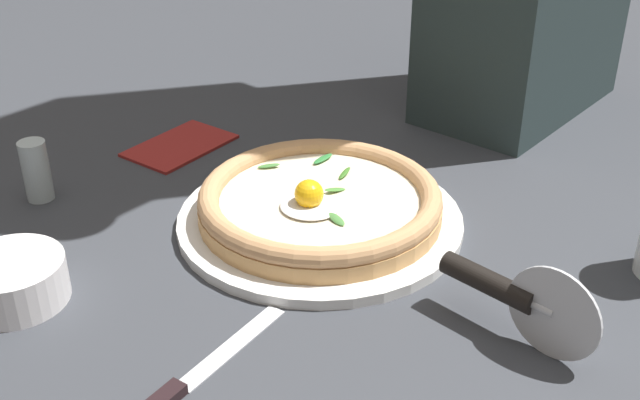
# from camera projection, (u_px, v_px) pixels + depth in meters

# --- Properties ---
(ground_plane) EXTENTS (2.40, 2.40, 0.03)m
(ground_plane) POSITION_uv_depth(u_px,v_px,m) (355.00, 234.00, 0.91)
(ground_plane) COLOR #383B41
(ground_plane) RESTS_ON ground
(pizza_plate) EXTENTS (0.32, 0.32, 0.01)m
(pizza_plate) POSITION_uv_depth(u_px,v_px,m) (320.00, 220.00, 0.90)
(pizza_plate) COLOR white
(pizza_plate) RESTS_ON ground
(pizza) EXTENTS (0.27, 0.27, 0.05)m
(pizza) POSITION_uv_depth(u_px,v_px,m) (320.00, 202.00, 0.88)
(pizza) COLOR tan
(pizza) RESTS_ON pizza_plate
(side_bowl) EXTENTS (0.10, 0.10, 0.04)m
(side_bowl) POSITION_uv_depth(u_px,v_px,m) (13.00, 281.00, 0.77)
(side_bowl) COLOR white
(side_bowl) RESTS_ON ground
(pizza_cutter) EXTENTS (0.15, 0.07, 0.09)m
(pizza_cutter) POSITION_uv_depth(u_px,v_px,m) (510.00, 293.00, 0.71)
(pizza_cutter) COLOR silver
(pizza_cutter) RESTS_ON ground
(table_knife) EXTENTS (0.06, 0.22, 0.01)m
(table_knife) POSITION_uv_depth(u_px,v_px,m) (170.00, 396.00, 0.65)
(table_knife) COLOR silver
(table_knife) RESTS_ON ground
(folded_napkin) EXTENTS (0.12, 0.16, 0.01)m
(folded_napkin) POSITION_uv_depth(u_px,v_px,m) (180.00, 144.00, 1.07)
(folded_napkin) COLOR #A22724
(folded_napkin) RESTS_ON ground
(pepper_shaker) EXTENTS (0.03, 0.03, 0.07)m
(pepper_shaker) POSITION_uv_depth(u_px,v_px,m) (36.00, 171.00, 0.93)
(pepper_shaker) COLOR silver
(pepper_shaker) RESTS_ON ground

